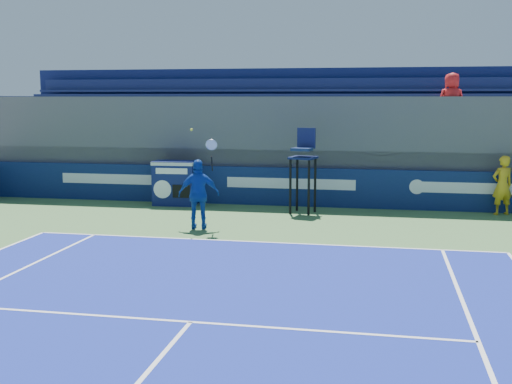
% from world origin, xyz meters
% --- Properties ---
extents(ball_person, '(0.73, 0.61, 1.71)m').
position_xyz_m(ball_person, '(6.16, 16.71, 0.86)').
color(ball_person, gold).
rests_on(ball_person, apron).
extents(back_hoarding, '(20.40, 0.21, 1.20)m').
position_xyz_m(back_hoarding, '(0.00, 17.10, 0.60)').
color(back_hoarding, '#0D1E4E').
rests_on(back_hoarding, ground).
extents(match_clock, '(1.35, 0.77, 1.40)m').
position_xyz_m(match_clock, '(-3.57, 16.54, 0.74)').
color(match_clock, '#101953').
rests_on(match_clock, ground).
extents(umpire_chair, '(0.84, 0.84, 2.48)m').
position_xyz_m(umpire_chair, '(0.53, 15.92, 1.53)').
color(umpire_chair, black).
rests_on(umpire_chair, ground).
extents(tennis_player, '(1.11, 0.63, 2.57)m').
position_xyz_m(tennis_player, '(-1.80, 13.14, 0.91)').
color(tennis_player, '#1444A7').
rests_on(tennis_player, apron).
extents(stadium_seating, '(21.00, 4.05, 4.40)m').
position_xyz_m(stadium_seating, '(0.02, 19.16, 1.83)').
color(stadium_seating, '#505055').
rests_on(stadium_seating, ground).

